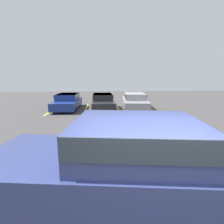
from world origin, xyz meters
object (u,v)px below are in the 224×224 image
Objects in this scene: pickup_truck at (153,169)px; parked_sedan_c at (135,100)px; parked_sedan_a at (68,101)px; parked_sedan_b at (103,101)px.

parked_sedan_c is (1.94, 11.43, -0.26)m from pickup_truck.
parked_sedan_a is 5.56m from parked_sedan_c.
parked_sedan_a is 0.93× the size of parked_sedan_c.
pickup_truck is at bearing 19.24° from parked_sedan_a.
pickup_truck reaches higher than parked_sedan_b.
pickup_truck is 12.17m from parked_sedan_a.
pickup_truck is 11.59m from parked_sedan_c.
pickup_truck is 11.51m from parked_sedan_b.
parked_sedan_b is (-0.73, 11.49, -0.28)m from pickup_truck.
parked_sedan_b is 0.97× the size of parked_sedan_c.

